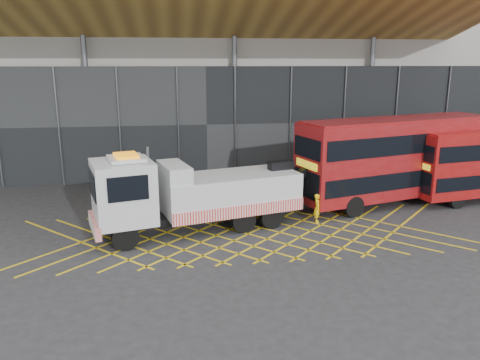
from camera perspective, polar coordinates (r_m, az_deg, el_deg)
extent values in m
plane|color=#28292B|center=(23.11, -6.92, -6.94)|extent=(120.00, 120.00, 0.00)
cube|color=yellow|center=(23.56, -18.77, -7.19)|extent=(7.16, 7.16, 0.01)
cube|color=yellow|center=(23.56, -18.77, -7.19)|extent=(7.16, 7.16, 0.01)
cube|color=yellow|center=(23.30, -14.87, -7.14)|extent=(7.16, 7.16, 0.01)
cube|color=yellow|center=(23.30, -14.87, -7.14)|extent=(7.16, 7.16, 0.01)
cube|color=yellow|center=(23.15, -10.91, -7.05)|extent=(7.16, 7.16, 0.01)
cube|color=yellow|center=(23.15, -10.91, -7.05)|extent=(7.16, 7.16, 0.01)
cube|color=yellow|center=(23.11, -6.92, -6.93)|extent=(7.16, 7.16, 0.01)
cube|color=yellow|center=(23.11, -6.92, -6.93)|extent=(7.16, 7.16, 0.01)
cube|color=yellow|center=(23.18, -2.94, -6.77)|extent=(7.16, 7.16, 0.01)
cube|color=yellow|center=(23.18, -2.94, -6.77)|extent=(7.16, 7.16, 0.01)
cube|color=yellow|center=(23.35, 1.00, -6.59)|extent=(7.16, 7.16, 0.01)
cube|color=yellow|center=(23.35, 1.00, -6.59)|extent=(7.16, 7.16, 0.01)
cube|color=yellow|center=(23.64, 4.86, -6.37)|extent=(7.16, 7.16, 0.01)
cube|color=yellow|center=(23.64, 4.86, -6.37)|extent=(7.16, 7.16, 0.01)
cube|color=yellow|center=(24.03, 8.60, -6.14)|extent=(7.16, 7.16, 0.01)
cube|color=yellow|center=(24.03, 8.60, -6.14)|extent=(7.16, 7.16, 0.01)
cube|color=yellow|center=(24.52, 12.21, -5.89)|extent=(7.16, 7.16, 0.01)
cube|color=yellow|center=(24.52, 12.21, -5.89)|extent=(7.16, 7.16, 0.01)
cube|color=yellow|center=(25.10, 15.66, -5.63)|extent=(7.16, 7.16, 0.01)
cube|color=yellow|center=(25.10, 15.66, -5.63)|extent=(7.16, 7.16, 0.01)
cube|color=yellow|center=(25.77, 18.94, -5.36)|extent=(7.16, 7.16, 0.01)
cube|color=yellow|center=(25.77, 18.94, -5.36)|extent=(7.16, 7.16, 0.01)
cube|color=#979792|center=(40.63, -4.98, 15.16)|extent=(55.00, 14.00, 18.00)
cube|color=black|center=(33.61, -4.12, 6.84)|extent=(55.00, 0.80, 8.00)
cube|color=olive|center=(29.73, -7.97, 20.27)|extent=(40.00, 11.93, 4.07)
cylinder|color=#595B60|center=(33.73, -17.95, 7.93)|extent=(0.36, 0.36, 10.00)
cylinder|color=#595B60|center=(33.49, -0.67, 8.57)|extent=(0.36, 0.36, 10.00)
cylinder|color=#595B60|center=(36.14, 15.44, 8.48)|extent=(0.36, 0.36, 10.00)
cube|color=black|center=(23.81, -4.70, -4.23)|extent=(10.57, 3.85, 0.39)
cube|color=silver|center=(22.50, -14.03, -1.40)|extent=(3.32, 3.40, 2.91)
cube|color=black|center=(22.22, -17.58, -0.50)|extent=(0.70, 2.39, 1.23)
cube|color=red|center=(22.77, -17.29, -5.28)|extent=(1.03, 2.88, 0.62)
cube|color=orange|center=(22.14, -13.72, 2.93)|extent=(1.32, 1.56, 0.13)
cube|color=silver|center=(24.01, -1.20, -1.37)|extent=(7.43, 4.51, 1.79)
cube|color=red|center=(22.94, 0.14, -3.88)|extent=(6.72, 1.87, 0.62)
cube|color=silver|center=(22.80, -8.03, 0.99)|extent=(1.78, 2.89, 0.78)
cube|color=black|center=(24.95, 5.01, 1.69)|extent=(1.44, 0.89, 0.56)
cube|color=black|center=(25.60, 7.20, 0.67)|extent=(2.47, 1.02, 1.21)
cylinder|color=black|center=(21.91, -13.82, -6.75)|extent=(1.29, 0.70, 1.23)
cylinder|color=black|center=(24.11, -14.75, -4.86)|extent=(1.29, 0.70, 1.23)
cylinder|color=black|center=(24.06, 3.84, -4.44)|extent=(1.29, 0.70, 1.23)
cylinder|color=black|center=(26.07, 1.51, -2.93)|extent=(1.29, 0.70, 1.23)
cylinder|color=#595B60|center=(23.67, -11.08, 1.07)|extent=(0.16, 0.16, 2.46)
cube|color=maroon|center=(29.38, 18.57, 2.68)|extent=(12.82, 6.27, 4.41)
cube|color=black|center=(29.59, 18.41, 0.72)|extent=(12.36, 6.18, 0.97)
cube|color=black|center=(29.21, 18.72, 4.62)|extent=(12.36, 6.18, 1.08)
cube|color=black|center=(25.83, 8.05, -0.45)|extent=(0.77, 2.47, 1.48)
cube|color=black|center=(25.41, 8.20, 3.89)|extent=(0.77, 2.47, 1.08)
cube|color=yellow|center=(25.58, 8.11, 1.89)|extent=(0.62, 1.97, 0.40)
cube|color=maroon|center=(29.04, 18.92, 7.01)|extent=(12.52, 5.97, 0.14)
cylinder|color=black|center=(26.43, 13.68, -3.16)|extent=(1.23, 0.66, 1.18)
cylinder|color=black|center=(28.43, 10.51, -1.76)|extent=(1.23, 0.66, 1.18)
cylinder|color=black|center=(31.55, 24.73, -1.26)|extent=(1.23, 0.66, 1.18)
cylinder|color=black|center=(33.24, 21.41, -0.19)|extent=(1.23, 0.66, 1.18)
cube|color=black|center=(29.28, 20.93, -0.05)|extent=(0.42, 2.16, 1.26)
cube|color=black|center=(28.93, 21.22, 3.21)|extent=(0.42, 2.16, 0.92)
cube|color=yellow|center=(29.07, 21.07, 1.71)|extent=(0.35, 1.72, 0.34)
cylinder|color=black|center=(30.00, 24.98, -2.21)|extent=(1.05, 0.45, 1.01)
cylinder|color=black|center=(31.56, 22.36, -1.17)|extent=(1.05, 0.45, 1.01)
imported|color=yellow|center=(25.13, 9.42, -3.40)|extent=(0.50, 0.64, 1.56)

